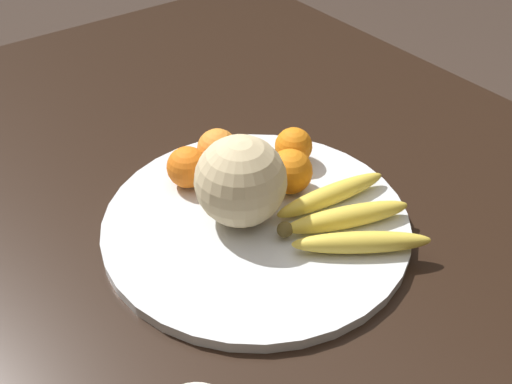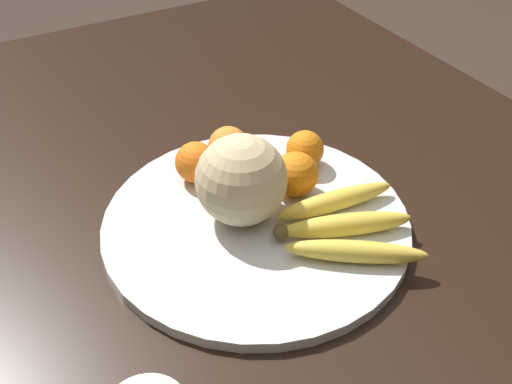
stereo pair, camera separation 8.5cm
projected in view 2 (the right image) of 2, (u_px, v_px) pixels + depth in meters
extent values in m
cube|color=black|center=(264.00, 196.00, 0.98)|extent=(1.55, 1.14, 0.04)
cube|color=black|center=(288.00, 115.00, 1.85)|extent=(0.07, 0.07, 0.67)
cylinder|color=silver|center=(256.00, 223.00, 0.89)|extent=(0.45, 0.45, 0.02)
torus|color=#47382D|center=(256.00, 222.00, 0.88)|extent=(0.45, 0.45, 0.01)
sphere|color=beige|center=(241.00, 180.00, 0.84)|extent=(0.13, 0.13, 0.13)
sphere|color=brown|center=(281.00, 232.00, 0.83)|extent=(0.02, 0.02, 0.02)
ellipsoid|color=gold|center=(356.00, 252.00, 0.80)|extent=(0.13, 0.18, 0.03)
ellipsoid|color=gold|center=(347.00, 225.00, 0.84)|extent=(0.10, 0.19, 0.03)
ellipsoid|color=gold|center=(335.00, 201.00, 0.89)|extent=(0.05, 0.19, 0.03)
sphere|color=orange|center=(296.00, 174.00, 0.91)|extent=(0.07, 0.07, 0.07)
sphere|color=orange|center=(228.00, 147.00, 0.97)|extent=(0.07, 0.07, 0.07)
sphere|color=orange|center=(196.00, 162.00, 0.93)|extent=(0.07, 0.07, 0.07)
sphere|color=orange|center=(305.00, 149.00, 0.97)|extent=(0.06, 0.06, 0.06)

